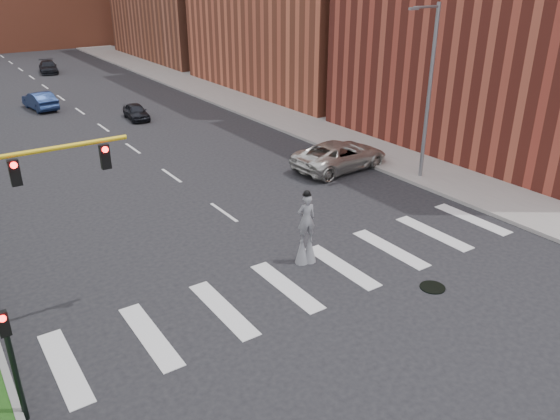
% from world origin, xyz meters
% --- Properties ---
extents(ground_plane, '(160.00, 160.00, 0.00)m').
position_xyz_m(ground_plane, '(0.00, 0.00, 0.00)').
color(ground_plane, black).
rests_on(ground_plane, ground).
extents(sidewalk_right, '(5.00, 90.00, 0.18)m').
position_xyz_m(sidewalk_right, '(12.50, 25.00, 0.09)').
color(sidewalk_right, gray).
rests_on(sidewalk_right, ground).
extents(manhole, '(0.90, 0.90, 0.04)m').
position_xyz_m(manhole, '(3.00, -2.00, 0.02)').
color(manhole, black).
rests_on(manhole, ground).
extents(streetlight, '(2.05, 0.20, 9.00)m').
position_xyz_m(streetlight, '(10.90, 6.00, 4.90)').
color(streetlight, slate).
rests_on(streetlight, ground).
extents(secondary_signal, '(0.25, 0.21, 3.23)m').
position_xyz_m(secondary_signal, '(-10.30, -0.50, 1.95)').
color(secondary_signal, black).
rests_on(secondary_signal, ground).
extents(stilt_performer, '(0.83, 0.62, 3.00)m').
position_xyz_m(stilt_performer, '(0.36, 2.06, 1.24)').
color(stilt_performer, '#2F1F13').
rests_on(stilt_performer, ground).
extents(suv_crossing, '(5.96, 3.07, 1.61)m').
position_xyz_m(suv_crossing, '(8.41, 9.68, 0.80)').
color(suv_crossing, beige).
rests_on(suv_crossing, ground).
extents(car_near, '(1.63, 3.51, 1.17)m').
position_xyz_m(car_near, '(2.86, 26.95, 0.58)').
color(car_near, black).
rests_on(car_near, ground).
extents(car_mid, '(2.09, 4.53, 1.44)m').
position_xyz_m(car_mid, '(-2.42, 34.38, 0.72)').
color(car_mid, navy).
rests_on(car_mid, ground).
extents(car_far, '(2.41, 4.60, 1.27)m').
position_xyz_m(car_far, '(2.17, 51.82, 0.64)').
color(car_far, black).
rests_on(car_far, ground).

